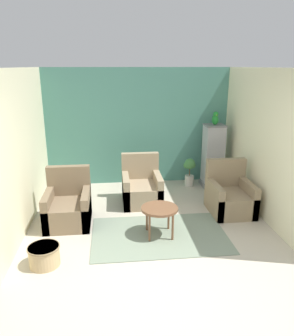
{
  "coord_description": "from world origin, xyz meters",
  "views": [
    {
      "loc": [
        -0.61,
        -3.64,
        2.64
      ],
      "look_at": [
        0.0,
        1.83,
        0.91
      ],
      "focal_mm": 35.0,
      "sensor_mm": 36.0,
      "label": 1
    }
  ],
  "objects_px": {
    "parrot": "(215,119)",
    "potted_plant": "(190,170)",
    "birdcage": "(213,156)",
    "wicker_basket": "(44,255)",
    "armchair_left": "(68,207)",
    "armchair_right": "(230,197)",
    "coffee_table": "(160,211)",
    "armchair_middle": "(142,189)"
  },
  "relations": [
    {
      "from": "armchair_left",
      "to": "armchair_middle",
      "type": "height_order",
      "value": "same"
    },
    {
      "from": "coffee_table",
      "to": "potted_plant",
      "type": "xyz_separation_m",
      "value": [
        1.02,
        2.21,
        -0.05
      ]
    },
    {
      "from": "potted_plant",
      "to": "birdcage",
      "type": "bearing_deg",
      "value": -6.33
    },
    {
      "from": "coffee_table",
      "to": "wicker_basket",
      "type": "distance_m",
      "value": 1.84
    },
    {
      "from": "parrot",
      "to": "potted_plant",
      "type": "relative_size",
      "value": 0.46
    },
    {
      "from": "coffee_table",
      "to": "potted_plant",
      "type": "height_order",
      "value": "potted_plant"
    },
    {
      "from": "parrot",
      "to": "potted_plant",
      "type": "bearing_deg",
      "value": 173.95
    },
    {
      "from": "armchair_right",
      "to": "parrot",
      "type": "bearing_deg",
      "value": 86.59
    },
    {
      "from": "armchair_right",
      "to": "birdcage",
      "type": "distance_m",
      "value": 1.45
    },
    {
      "from": "armchair_right",
      "to": "wicker_basket",
      "type": "distance_m",
      "value": 3.44
    },
    {
      "from": "armchair_middle",
      "to": "wicker_basket",
      "type": "distance_m",
      "value": 2.55
    },
    {
      "from": "armchair_middle",
      "to": "parrot",
      "type": "bearing_deg",
      "value": 24.57
    },
    {
      "from": "coffee_table",
      "to": "armchair_middle",
      "type": "distance_m",
      "value": 1.4
    },
    {
      "from": "birdcage",
      "to": "wicker_basket",
      "type": "relative_size",
      "value": 3.24
    },
    {
      "from": "armchair_middle",
      "to": "wicker_basket",
      "type": "xyz_separation_m",
      "value": [
        -1.54,
        -2.03,
        -0.14
      ]
    },
    {
      "from": "armchair_middle",
      "to": "birdcage",
      "type": "height_order",
      "value": "birdcage"
    },
    {
      "from": "armchair_right",
      "to": "birdcage",
      "type": "xyz_separation_m",
      "value": [
        0.08,
        1.39,
        0.4
      ]
    },
    {
      "from": "armchair_right",
      "to": "armchair_left",
      "type": "bearing_deg",
      "value": -177.41
    },
    {
      "from": "armchair_right",
      "to": "armchair_middle",
      "type": "xyz_separation_m",
      "value": [
        -1.6,
        0.62,
        0.0
      ]
    },
    {
      "from": "potted_plant",
      "to": "wicker_basket",
      "type": "xyz_separation_m",
      "value": [
        -2.71,
        -2.85,
        -0.23
      ]
    },
    {
      "from": "coffee_table",
      "to": "armchair_left",
      "type": "height_order",
      "value": "armchair_left"
    },
    {
      "from": "coffee_table",
      "to": "armchair_right",
      "type": "distance_m",
      "value": 1.64
    },
    {
      "from": "potted_plant",
      "to": "wicker_basket",
      "type": "height_order",
      "value": "potted_plant"
    },
    {
      "from": "coffee_table",
      "to": "potted_plant",
      "type": "relative_size",
      "value": 0.91
    },
    {
      "from": "armchair_left",
      "to": "armchair_middle",
      "type": "bearing_deg",
      "value": 29.2
    },
    {
      "from": "armchair_middle",
      "to": "coffee_table",
      "type": "bearing_deg",
      "value": -83.66
    },
    {
      "from": "birdcage",
      "to": "parrot",
      "type": "xyz_separation_m",
      "value": [
        -0.0,
        0.0,
        0.85
      ]
    },
    {
      "from": "armchair_right",
      "to": "birdcage",
      "type": "height_order",
      "value": "birdcage"
    },
    {
      "from": "birdcage",
      "to": "wicker_basket",
      "type": "bearing_deg",
      "value": -139.04
    },
    {
      "from": "potted_plant",
      "to": "armchair_middle",
      "type": "bearing_deg",
      "value": -144.96
    },
    {
      "from": "armchair_middle",
      "to": "wicker_basket",
      "type": "bearing_deg",
      "value": -127.2
    },
    {
      "from": "armchair_right",
      "to": "potted_plant",
      "type": "xyz_separation_m",
      "value": [
        -0.43,
        1.45,
        0.09
      ]
    },
    {
      "from": "armchair_right",
      "to": "armchair_middle",
      "type": "height_order",
      "value": "same"
    },
    {
      "from": "armchair_middle",
      "to": "potted_plant",
      "type": "relative_size",
      "value": 1.47
    },
    {
      "from": "armchair_left",
      "to": "parrot",
      "type": "relative_size",
      "value": 3.21
    },
    {
      "from": "wicker_basket",
      "to": "armchair_left",
      "type": "bearing_deg",
      "value": 81.6
    },
    {
      "from": "birdcage",
      "to": "potted_plant",
      "type": "relative_size",
      "value": 2.19
    },
    {
      "from": "armchair_middle",
      "to": "potted_plant",
      "type": "height_order",
      "value": "armchair_middle"
    },
    {
      "from": "armchair_left",
      "to": "wicker_basket",
      "type": "bearing_deg",
      "value": -98.4
    },
    {
      "from": "potted_plant",
      "to": "armchair_right",
      "type": "bearing_deg",
      "value": -73.59
    },
    {
      "from": "wicker_basket",
      "to": "potted_plant",
      "type": "bearing_deg",
      "value": 46.44
    },
    {
      "from": "armchair_left",
      "to": "potted_plant",
      "type": "relative_size",
      "value": 1.47
    }
  ]
}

